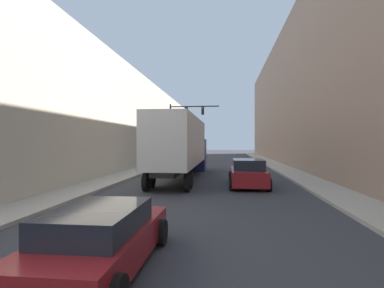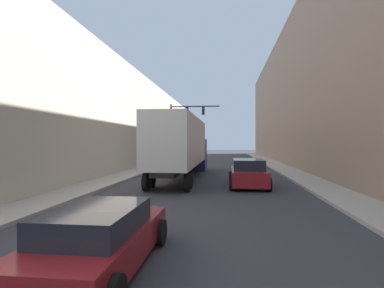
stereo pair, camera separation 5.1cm
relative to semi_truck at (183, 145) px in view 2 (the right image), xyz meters
The scene contains 8 objects.
sidewalk_right 11.30m from the semi_truck, 40.53° to the left, with size 2.11×80.00×0.15m.
sidewalk_left 8.79m from the semi_truck, 122.05° to the left, with size 2.11×80.00×0.15m.
building_right 15.38m from the semi_truck, 29.97° to the left, with size 6.00×80.00×15.61m.
building_left 11.44m from the semi_truck, 139.97° to the left, with size 6.00×80.00×9.63m.
semi_truck is the anchor object (origin of this frame).
sedan_car 15.46m from the semi_truck, 87.83° to the right, with size 2.02×4.43×1.30m.
suv_car 5.76m from the semi_truck, 37.77° to the right, with size 2.19×4.72×1.59m.
traffic_signal_gantry 13.29m from the semi_truck, 99.03° to the left, with size 5.71×0.35×6.97m.
Camera 2 is at (1.19, 1.67, 2.60)m, focal length 28.00 mm.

